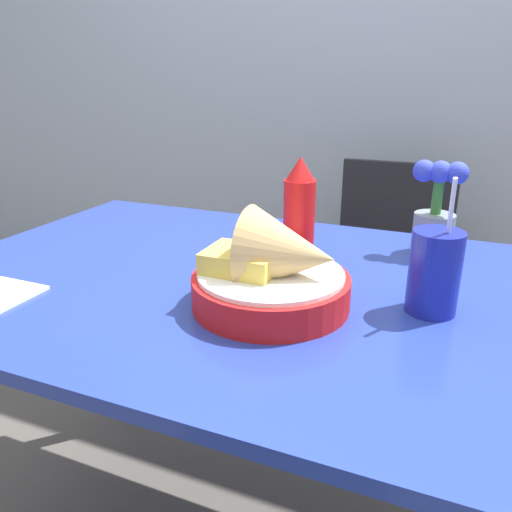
{
  "coord_description": "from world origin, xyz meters",
  "views": [
    {
      "loc": [
        0.39,
        -0.83,
        1.15
      ],
      "look_at": [
        0.06,
        -0.03,
        0.83
      ],
      "focal_mm": 35.0,
      "sensor_mm": 36.0,
      "label": 1
    }
  ],
  "objects_px": {
    "food_basket": "(276,274)",
    "flower_vase": "(435,214)",
    "chair_far_window": "(388,263)",
    "drink_cup": "(434,275)",
    "ketchup_bottle": "(299,214)"
  },
  "relations": [
    {
      "from": "ketchup_bottle",
      "to": "drink_cup",
      "type": "xyz_separation_m",
      "value": [
        0.27,
        -0.12,
        -0.04
      ]
    },
    {
      "from": "food_basket",
      "to": "flower_vase",
      "type": "relative_size",
      "value": 1.31
    },
    {
      "from": "chair_far_window",
      "to": "ketchup_bottle",
      "type": "height_order",
      "value": "ketchup_bottle"
    },
    {
      "from": "chair_far_window",
      "to": "flower_vase",
      "type": "xyz_separation_m",
      "value": [
        0.16,
        -0.6,
        0.35
      ]
    },
    {
      "from": "food_basket",
      "to": "ketchup_bottle",
      "type": "xyz_separation_m",
      "value": [
        -0.03,
        0.21,
        0.05
      ]
    },
    {
      "from": "ketchup_bottle",
      "to": "drink_cup",
      "type": "relative_size",
      "value": 0.96
    },
    {
      "from": "food_basket",
      "to": "flower_vase",
      "type": "distance_m",
      "value": 0.45
    },
    {
      "from": "food_basket",
      "to": "drink_cup",
      "type": "distance_m",
      "value": 0.26
    },
    {
      "from": "flower_vase",
      "to": "food_basket",
      "type": "bearing_deg",
      "value": -120.19
    },
    {
      "from": "chair_far_window",
      "to": "flower_vase",
      "type": "height_order",
      "value": "flower_vase"
    },
    {
      "from": "ketchup_bottle",
      "to": "food_basket",
      "type": "bearing_deg",
      "value": -82.12
    },
    {
      "from": "chair_far_window",
      "to": "food_basket",
      "type": "height_order",
      "value": "food_basket"
    },
    {
      "from": "chair_far_window",
      "to": "food_basket",
      "type": "relative_size",
      "value": 3.18
    },
    {
      "from": "chair_far_window",
      "to": "drink_cup",
      "type": "relative_size",
      "value": 3.67
    },
    {
      "from": "food_basket",
      "to": "drink_cup",
      "type": "xyz_separation_m",
      "value": [
        0.25,
        0.08,
        0.01
      ]
    }
  ]
}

